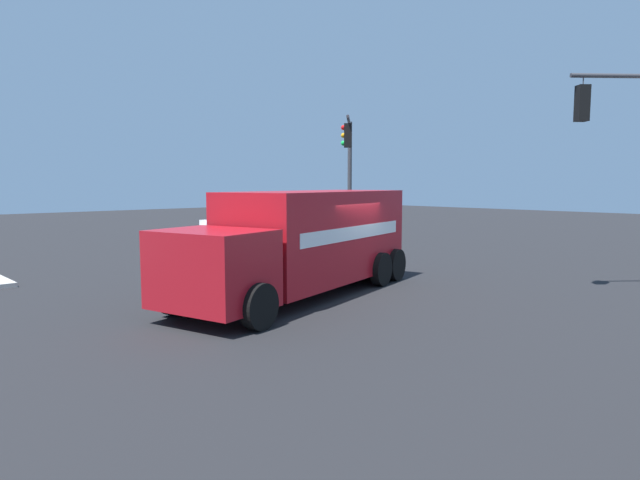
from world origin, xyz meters
TOP-DOWN VIEW (x-y plane):
  - ground_plane at (0.00, 0.00)m, footprint 100.00×100.00m
  - delivery_truck at (0.10, 1.24)m, footprint 4.69×8.79m
  - traffic_light_primary at (6.13, -6.85)m, footprint 3.01×3.29m
  - pickup_white at (10.16, -3.15)m, footprint 2.38×5.26m

SIDE VIEW (x-z plane):
  - ground_plane at x=0.00m, z-range 0.00..0.00m
  - pickup_white at x=10.16m, z-range 0.04..1.42m
  - delivery_truck at x=0.10m, z-range 0.07..2.91m
  - traffic_light_primary at x=6.13m, z-range 0.95..6.89m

